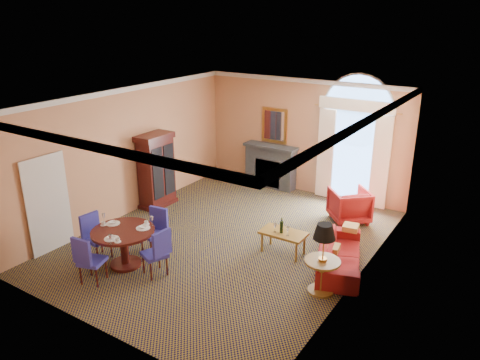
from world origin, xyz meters
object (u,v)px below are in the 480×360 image
Objects in this scene: dining_table at (124,240)px; side_table at (323,250)px; armoire at (156,172)px; armchair at (349,205)px; sofa at (340,254)px; coffee_table at (283,234)px.

side_table is at bearing 18.82° from dining_table.
armoire is 5.52m from side_table.
side_table is (0.69, -3.27, 0.46)m from armchair.
armoire reaches higher than sofa.
armoire reaches higher than armchair.
dining_table is at bearing -138.82° from coffee_table.
armoire is 5.33m from sofa.
dining_table is at bearing 13.57° from armchair.
dining_table is at bearing -59.89° from armoire.
dining_table reaches higher than sofa.
sofa is at bearing 92.79° from side_table.
sofa is 1.25m from coffee_table.
armchair is (3.05, 4.54, -0.17)m from dining_table.
coffee_table is (4.03, -0.53, -0.49)m from armoire.
sofa is at bearing -4.67° from armoire.
dining_table is 3.30m from coffee_table.
armchair reaches higher than sofa.
dining_table is 4.35m from sofa.
armchair is at bearing 101.94° from side_table.
side_table reaches higher than coffee_table.
coffee_table is at bearing 41.99° from dining_table.
armchair is 3.37m from side_table.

